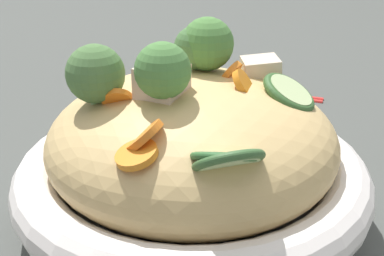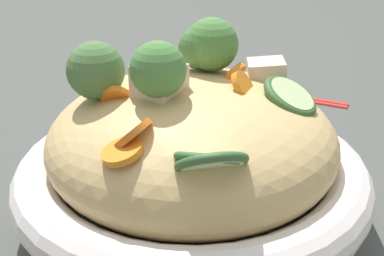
# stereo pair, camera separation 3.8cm
# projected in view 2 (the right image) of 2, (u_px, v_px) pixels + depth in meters

# --- Properties ---
(ground_plane) EXTENTS (3.00, 3.00, 0.00)m
(ground_plane) POSITION_uv_depth(u_px,v_px,m) (192.00, 212.00, 0.42)
(ground_plane) COLOR #474A46
(serving_bowl) EXTENTS (0.29, 0.29, 0.06)m
(serving_bowl) POSITION_uv_depth(u_px,v_px,m) (192.00, 182.00, 0.40)
(serving_bowl) COLOR white
(serving_bowl) RESTS_ON ground_plane
(noodle_heap) EXTENTS (0.23, 0.23, 0.10)m
(noodle_heap) POSITION_uv_depth(u_px,v_px,m) (192.00, 139.00, 0.39)
(noodle_heap) COLOR tan
(noodle_heap) RESTS_ON serving_bowl
(broccoli_florets) EXTENTS (0.15, 0.12, 0.06)m
(broccoli_florets) POSITION_uv_depth(u_px,v_px,m) (164.00, 60.00, 0.36)
(broccoli_florets) COLOR #A3B573
(broccoli_florets) RESTS_ON serving_bowl
(carrot_coins) EXTENTS (0.12, 0.13, 0.04)m
(carrot_coins) POSITION_uv_depth(u_px,v_px,m) (169.00, 102.00, 0.34)
(carrot_coins) COLOR orange
(carrot_coins) RESTS_ON serving_bowl
(zucchini_slices) EXTENTS (0.12, 0.14, 0.04)m
(zucchini_slices) POSITION_uv_depth(u_px,v_px,m) (247.00, 132.00, 0.32)
(zucchini_slices) COLOR beige
(zucchini_slices) RESTS_ON serving_bowl
(chicken_chunks) EXTENTS (0.13, 0.09, 0.04)m
(chicken_chunks) POSITION_uv_depth(u_px,v_px,m) (208.00, 79.00, 0.37)
(chicken_chunks) COLOR beige
(chicken_chunks) RESTS_ON serving_bowl
(chopsticks_pair) EXTENTS (0.19, 0.12, 0.01)m
(chopsticks_pair) POSITION_uv_depth(u_px,v_px,m) (273.00, 93.00, 0.68)
(chopsticks_pair) COLOR red
(chopsticks_pair) RESTS_ON ground_plane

